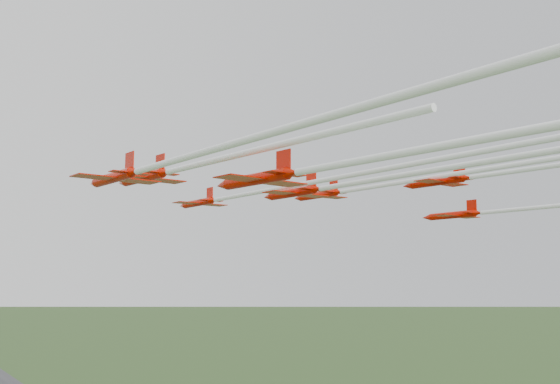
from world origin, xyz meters
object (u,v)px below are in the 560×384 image
jet_row4_left (371,159)px  jet_row3_left (206,151)px  jet_row3_mid (407,174)px  jet_row2_right (412,181)px  jet_row2_left (188,167)px  jet_lead (269,190)px  jet_row3_right (539,207)px

jet_row4_left → jet_row3_left: bearing=148.2°
jet_row4_left → jet_row3_mid: bearing=26.8°
jet_row4_left → jet_row2_right: bearing=31.0°
jet_row2_left → jet_row2_right: size_ratio=0.74×
jet_row2_right → jet_lead: bearing=141.1°
jet_row3_left → jet_row4_left: 12.63m
jet_row3_mid → jet_row3_right: 29.57m
jet_row3_left → jet_row3_right: jet_row3_left is taller
jet_row2_right → jet_row3_right: 18.68m
jet_row3_left → jet_row3_mid: jet_row3_mid is taller
jet_row2_left → jet_row4_left: bearing=-89.6°
jet_row2_left → jet_row3_left: size_ratio=0.80×
jet_lead → jet_row2_right: (14.39, -10.39, 1.10)m
jet_row2_right → jet_row3_mid: size_ratio=0.98×
jet_row3_mid → jet_row3_left: bearing=-176.0°
jet_row2_left → jet_row3_left: 22.34m
jet_row3_mid → jet_row2_left: bearing=128.6°
jet_row3_left → jet_row4_left: (11.51, -5.20, -0.14)m
jet_row2_left → jet_row3_right: (44.94, -12.16, -2.82)m
jet_row2_left → jet_row2_right: 28.11m
jet_row3_left → jet_row4_left: size_ratio=1.04×
jet_row3_left → jet_row4_left: jet_row4_left is taller
jet_lead → jet_row3_mid: size_ratio=0.96×
jet_row2_left → jet_row3_mid: 23.43m
jet_row2_right → jet_row3_left: size_ratio=1.08×
jet_row3_mid → jet_row4_left: 15.28m
jet_row2_left → jet_row3_right: 46.64m
jet_row3_left → jet_row3_mid: 24.36m
jet_row2_left → jet_row3_right: bearing=-21.9°
jet_row2_left → jet_row3_right: jet_row2_left is taller
jet_lead → jet_row3_left: jet_lead is taller
jet_row3_mid → jet_row2_right: bearing=38.6°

